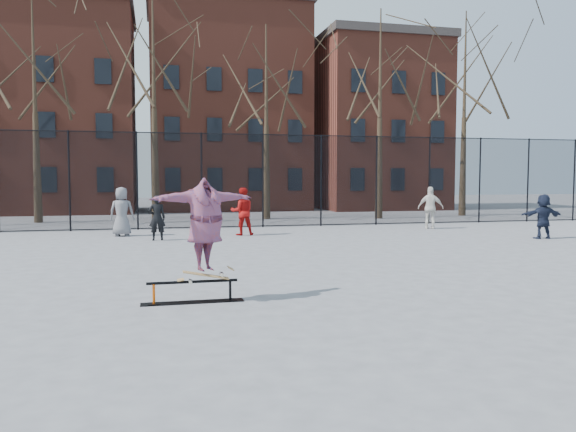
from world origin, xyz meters
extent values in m
plane|color=slate|center=(0.00, 0.00, 0.00)|extent=(100.00, 100.00, 0.00)
cube|color=black|center=(-2.71, -1.00, 0.01)|extent=(1.75, 0.27, 0.01)
cylinder|color=#E0530D|center=(-3.36, -1.00, 0.18)|extent=(0.05, 0.05, 0.36)
cylinder|color=black|center=(-2.06, -1.00, 0.18)|extent=(0.05, 0.05, 0.36)
cylinder|color=black|center=(-2.71, -1.00, 0.36)|extent=(1.55, 0.05, 0.05)
imported|color=#663585|center=(-2.48, -1.00, 1.29)|extent=(2.01, 1.28, 1.60)
imported|color=black|center=(-3.25, 8.88, 0.77)|extent=(0.58, 0.39, 1.54)
imported|color=#A5100E|center=(-0.18, 9.88, 0.88)|extent=(0.86, 0.68, 1.76)
imported|color=silver|center=(7.85, 10.63, 0.88)|extent=(1.11, 0.86, 1.76)
imported|color=#1B2136|center=(9.87, 6.27, 0.78)|extent=(1.49, 0.61, 1.57)
imported|color=slate|center=(-4.49, 10.55, 0.90)|extent=(0.95, 0.69, 1.79)
cylinder|color=black|center=(-6.60, 13.00, 2.00)|extent=(0.07, 0.07, 4.00)
cylinder|color=black|center=(-4.00, 13.00, 2.00)|extent=(0.07, 0.07, 4.00)
cylinder|color=black|center=(-1.40, 13.00, 2.00)|extent=(0.07, 0.07, 4.00)
cylinder|color=black|center=(1.20, 13.00, 2.00)|extent=(0.07, 0.07, 4.00)
cylinder|color=black|center=(3.80, 13.00, 2.00)|extent=(0.07, 0.07, 4.00)
cylinder|color=black|center=(6.40, 13.00, 2.00)|extent=(0.07, 0.07, 4.00)
cylinder|color=black|center=(9.00, 13.00, 2.00)|extent=(0.07, 0.07, 4.00)
cylinder|color=black|center=(11.60, 13.00, 2.00)|extent=(0.07, 0.07, 4.00)
cylinder|color=black|center=(14.20, 13.00, 2.00)|extent=(0.07, 0.07, 4.00)
cylinder|color=black|center=(16.80, 13.00, 2.00)|extent=(0.07, 0.07, 4.00)
cube|color=black|center=(0.00, 13.00, 2.00)|extent=(34.00, 0.01, 4.00)
cylinder|color=black|center=(0.00, 13.00, 3.96)|extent=(34.00, 0.04, 0.04)
cone|color=black|center=(-8.50, 17.80, 2.31)|extent=(0.40, 0.40, 4.62)
cone|color=black|center=(-3.00, 16.50, 2.31)|extent=(0.40, 0.40, 4.62)
cone|color=black|center=(2.50, 17.80, 2.31)|extent=(0.40, 0.40, 4.62)
cone|color=black|center=(8.00, 16.50, 2.31)|extent=(0.40, 0.40, 4.62)
cone|color=black|center=(13.50, 17.80, 2.31)|extent=(0.40, 0.40, 4.62)
cube|color=brown|center=(-9.00, 26.00, 6.00)|extent=(9.00, 7.00, 12.00)
cube|color=brown|center=(1.50, 26.00, 6.50)|extent=(10.00, 7.00, 13.00)
cube|color=brown|center=(11.50, 26.00, 5.50)|extent=(8.00, 7.00, 11.00)
camera|label=1|loc=(-3.32, -10.64, 2.16)|focal=35.00mm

